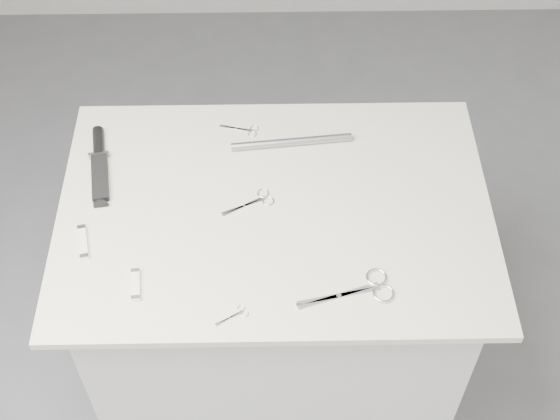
{
  "coord_description": "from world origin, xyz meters",
  "views": [
    {
      "loc": [
        -0.01,
        -1.15,
        2.3
      ],
      "look_at": [
        0.01,
        -0.01,
        0.92
      ],
      "focal_mm": 50.0,
      "sensor_mm": 36.0,
      "label": 1
    }
  ],
  "objects_px": {
    "tiny_scissors": "(235,315)",
    "pocket_knife_b": "(83,242)",
    "pocket_knife_a": "(136,285)",
    "embroidery_scissors_b": "(245,130)",
    "metal_rail": "(292,142)",
    "large_shears": "(365,289)",
    "sheathed_knife": "(99,161)",
    "plinth": "(276,316)",
    "embroidery_scissors_a": "(256,201)"
  },
  "relations": [
    {
      "from": "embroidery_scissors_a",
      "to": "pocket_knife_b",
      "type": "relative_size",
      "value": 1.3
    },
    {
      "from": "embroidery_scissors_b",
      "to": "large_shears",
      "type": "bearing_deg",
      "value": -47.81
    },
    {
      "from": "sheathed_knife",
      "to": "pocket_knife_b",
      "type": "distance_m",
      "value": 0.24
    },
    {
      "from": "tiny_scissors",
      "to": "metal_rail",
      "type": "xyz_separation_m",
      "value": [
        0.13,
        0.49,
        0.01
      ]
    },
    {
      "from": "embroidery_scissors_b",
      "to": "plinth",
      "type": "bearing_deg",
      "value": -60.46
    },
    {
      "from": "tiny_scissors",
      "to": "embroidery_scissors_a",
      "type": "bearing_deg",
      "value": 51.62
    },
    {
      "from": "sheathed_knife",
      "to": "metal_rail",
      "type": "height_order",
      "value": "sheathed_knife"
    },
    {
      "from": "plinth",
      "to": "pocket_knife_b",
      "type": "relative_size",
      "value": 9.43
    },
    {
      "from": "metal_rail",
      "to": "embroidery_scissors_b",
      "type": "bearing_deg",
      "value": 155.43
    },
    {
      "from": "embroidery_scissors_a",
      "to": "pocket_knife_b",
      "type": "height_order",
      "value": "pocket_knife_b"
    },
    {
      "from": "plinth",
      "to": "tiny_scissors",
      "type": "distance_m",
      "value": 0.56
    },
    {
      "from": "plinth",
      "to": "embroidery_scissors_a",
      "type": "distance_m",
      "value": 0.47
    },
    {
      "from": "embroidery_scissors_b",
      "to": "pocket_knife_a",
      "type": "distance_m",
      "value": 0.52
    },
    {
      "from": "large_shears",
      "to": "sheathed_knife",
      "type": "bearing_deg",
      "value": 133.37
    },
    {
      "from": "sheathed_knife",
      "to": "plinth",
      "type": "bearing_deg",
      "value": -118.37
    },
    {
      "from": "embroidery_scissors_a",
      "to": "sheathed_knife",
      "type": "relative_size",
      "value": 0.52
    },
    {
      "from": "embroidery_scissors_a",
      "to": "metal_rail",
      "type": "bearing_deg",
      "value": 37.78
    },
    {
      "from": "pocket_knife_b",
      "to": "metal_rail",
      "type": "distance_m",
      "value": 0.56
    },
    {
      "from": "tiny_scissors",
      "to": "sheathed_knife",
      "type": "distance_m",
      "value": 0.55
    },
    {
      "from": "pocket_knife_a",
      "to": "metal_rail",
      "type": "distance_m",
      "value": 0.54
    },
    {
      "from": "pocket_knife_b",
      "to": "sheathed_knife",
      "type": "bearing_deg",
      "value": -13.28
    },
    {
      "from": "plinth",
      "to": "large_shears",
      "type": "relative_size",
      "value": 4.3
    },
    {
      "from": "pocket_knife_b",
      "to": "plinth",
      "type": "bearing_deg",
      "value": -89.59
    },
    {
      "from": "embroidery_scissors_b",
      "to": "sheathed_knife",
      "type": "height_order",
      "value": "sheathed_knife"
    },
    {
      "from": "plinth",
      "to": "sheathed_knife",
      "type": "xyz_separation_m",
      "value": [
        -0.42,
        0.15,
        0.48
      ]
    },
    {
      "from": "embroidery_scissors_a",
      "to": "metal_rail",
      "type": "distance_m",
      "value": 0.2
    },
    {
      "from": "tiny_scissors",
      "to": "pocket_knife_b",
      "type": "height_order",
      "value": "pocket_knife_b"
    },
    {
      "from": "tiny_scissors",
      "to": "pocket_knife_a",
      "type": "height_order",
      "value": "pocket_knife_a"
    },
    {
      "from": "sheathed_knife",
      "to": "tiny_scissors",
      "type": "bearing_deg",
      "value": -151.3
    },
    {
      "from": "embroidery_scissors_a",
      "to": "tiny_scissors",
      "type": "bearing_deg",
      "value": -124.77
    },
    {
      "from": "large_shears",
      "to": "pocket_knife_b",
      "type": "height_order",
      "value": "pocket_knife_b"
    },
    {
      "from": "large_shears",
      "to": "embroidery_scissors_b",
      "type": "bearing_deg",
      "value": 103.28
    },
    {
      "from": "tiny_scissors",
      "to": "pocket_knife_b",
      "type": "distance_m",
      "value": 0.39
    },
    {
      "from": "embroidery_scissors_a",
      "to": "tiny_scissors",
      "type": "relative_size",
      "value": 1.77
    },
    {
      "from": "large_shears",
      "to": "plinth",
      "type": "bearing_deg",
      "value": 114.6
    },
    {
      "from": "metal_rail",
      "to": "pocket_knife_a",
      "type": "bearing_deg",
      "value": -129.59
    },
    {
      "from": "embroidery_scissors_b",
      "to": "pocket_knife_a",
      "type": "height_order",
      "value": "pocket_knife_a"
    },
    {
      "from": "plinth",
      "to": "embroidery_scissors_b",
      "type": "distance_m",
      "value": 0.54
    },
    {
      "from": "large_shears",
      "to": "pocket_knife_b",
      "type": "distance_m",
      "value": 0.63
    },
    {
      "from": "embroidery_scissors_a",
      "to": "pocket_knife_a",
      "type": "xyz_separation_m",
      "value": [
        -0.26,
        -0.23,
        0.0
      ]
    },
    {
      "from": "sheathed_knife",
      "to": "embroidery_scissors_b",
      "type": "bearing_deg",
      "value": -81.96
    },
    {
      "from": "large_shears",
      "to": "metal_rail",
      "type": "height_order",
      "value": "metal_rail"
    },
    {
      "from": "large_shears",
      "to": "pocket_knife_a",
      "type": "relative_size",
      "value": 2.64
    },
    {
      "from": "embroidery_scissors_b",
      "to": "sheathed_knife",
      "type": "xyz_separation_m",
      "value": [
        -0.35,
        -0.11,
        0.01
      ]
    },
    {
      "from": "tiny_scissors",
      "to": "plinth",
      "type": "bearing_deg",
      "value": 42.98
    },
    {
      "from": "embroidery_scissors_a",
      "to": "sheathed_knife",
      "type": "bearing_deg",
      "value": 134.68
    },
    {
      "from": "large_shears",
      "to": "pocket_knife_a",
      "type": "height_order",
      "value": "pocket_knife_a"
    },
    {
      "from": "metal_rail",
      "to": "pocket_knife_b",
      "type": "bearing_deg",
      "value": -147.6
    },
    {
      "from": "tiny_scissors",
      "to": "metal_rail",
      "type": "height_order",
      "value": "metal_rail"
    },
    {
      "from": "pocket_knife_a",
      "to": "embroidery_scissors_b",
      "type": "bearing_deg",
      "value": -31.99
    }
  ]
}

